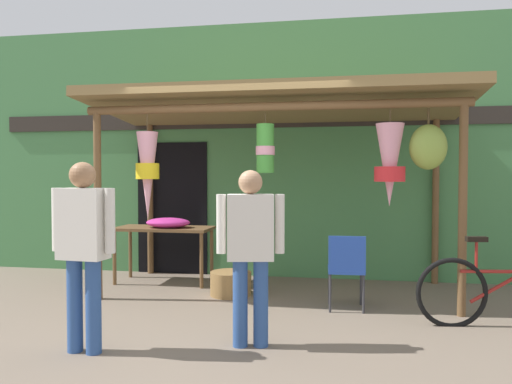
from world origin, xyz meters
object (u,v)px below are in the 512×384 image
(flower_heap_on_table, at_px, (169,223))
(parked_bicycle, at_px, (505,292))
(vendor_in_orange, at_px, (250,244))
(customer_foreground, at_px, (83,241))
(folding_chair, at_px, (346,265))
(display_table, at_px, (164,234))
(wicker_basket_by_table, at_px, (231,283))

(flower_heap_on_table, bearing_deg, parked_bicycle, -18.10)
(flower_heap_on_table, distance_m, vendor_in_orange, 2.80)
(parked_bicycle, bearing_deg, flower_heap_on_table, 161.90)
(flower_heap_on_table, bearing_deg, customer_foreground, -85.14)
(folding_chair, distance_m, vendor_in_orange, 1.63)
(display_table, xyz_separation_m, customer_foreground, (0.33, -2.77, 0.26))
(wicker_basket_by_table, xyz_separation_m, customer_foreground, (-0.76, -2.20, 0.80))
(folding_chair, xyz_separation_m, customer_foreground, (-2.18, -1.74, 0.45))
(parked_bicycle, relative_size, vendor_in_orange, 1.13)
(flower_heap_on_table, height_order, wicker_basket_by_table, flower_heap_on_table)
(vendor_in_orange, relative_size, customer_foreground, 0.96)
(wicker_basket_by_table, relative_size, customer_foreground, 0.32)
(wicker_basket_by_table, distance_m, customer_foreground, 2.47)
(display_table, distance_m, wicker_basket_by_table, 1.34)
(display_table, height_order, folding_chair, folding_chair)
(flower_heap_on_table, distance_m, folding_chair, 2.62)
(flower_heap_on_table, height_order, vendor_in_orange, vendor_in_orange)
(display_table, relative_size, vendor_in_orange, 0.86)
(vendor_in_orange, bearing_deg, wicker_basket_by_table, 108.29)
(wicker_basket_by_table, xyz_separation_m, vendor_in_orange, (0.60, -1.80, 0.76))
(folding_chair, height_order, customer_foreground, customer_foreground)
(display_table, distance_m, folding_chair, 2.72)
(display_table, xyz_separation_m, folding_chair, (2.51, -1.03, -0.18))
(parked_bicycle, xyz_separation_m, customer_foreground, (-3.73, -1.41, 0.60))
(wicker_basket_by_table, height_order, vendor_in_orange, vendor_in_orange)
(display_table, distance_m, customer_foreground, 2.80)
(folding_chair, xyz_separation_m, wicker_basket_by_table, (-1.42, 0.46, -0.36))
(vendor_in_orange, bearing_deg, customer_foreground, -163.63)
(display_table, bearing_deg, vendor_in_orange, -54.61)
(display_table, xyz_separation_m, parked_bicycle, (4.06, -1.36, -0.34))
(parked_bicycle, bearing_deg, wicker_basket_by_table, 164.99)
(display_table, bearing_deg, flower_heap_on_table, -35.27)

